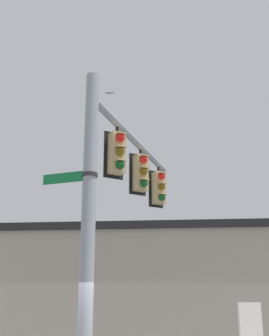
{
  "coord_description": "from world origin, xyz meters",
  "views": [
    {
      "loc": [
        3.58,
        7.99,
        2.15
      ],
      "look_at": [
        -2.14,
        -1.79,
        5.66
      ],
      "focal_mm": 46.06,
      "sensor_mm": 36.0,
      "label": 1
    }
  ],
  "objects_px": {
    "traffic_light_nearest_pole": "(117,153)",
    "traffic_light_mid_inner": "(141,173)",
    "street_name_sign": "(78,176)",
    "bird_flying": "(110,93)",
    "traffic_light_mid_outer": "(159,188)"
  },
  "relations": [
    {
      "from": "bird_flying",
      "to": "traffic_light_mid_inner",
      "type": "bearing_deg",
      "value": 83.6
    },
    {
      "from": "street_name_sign",
      "to": "bird_flying",
      "type": "bearing_deg",
      "value": -123.31
    },
    {
      "from": "traffic_light_nearest_pole",
      "to": "traffic_light_mid_inner",
      "type": "height_order",
      "value": "same"
    },
    {
      "from": "traffic_light_mid_inner",
      "to": "traffic_light_nearest_pole",
      "type": "bearing_deg",
      "value": 39.99
    },
    {
      "from": "traffic_light_mid_outer",
      "to": "street_name_sign",
      "type": "relative_size",
      "value": 1.27
    },
    {
      "from": "traffic_light_mid_outer",
      "to": "bird_flying",
      "type": "height_order",
      "value": "bird_flying"
    },
    {
      "from": "street_name_sign",
      "to": "traffic_light_nearest_pole",
      "type": "bearing_deg",
      "value": -151.11
    },
    {
      "from": "bird_flying",
      "to": "traffic_light_nearest_pole",
      "type": "bearing_deg",
      "value": 66.24
    },
    {
      "from": "traffic_light_mid_inner",
      "to": "street_name_sign",
      "type": "relative_size",
      "value": 1.27
    },
    {
      "from": "street_name_sign",
      "to": "bird_flying",
      "type": "relative_size",
      "value": 3.34
    },
    {
      "from": "traffic_light_mid_inner",
      "to": "street_name_sign",
      "type": "xyz_separation_m",
      "value": [
        2.7,
        1.89,
        -0.98
      ]
    },
    {
      "from": "traffic_light_nearest_pole",
      "to": "street_name_sign",
      "type": "bearing_deg",
      "value": 28.89
    },
    {
      "from": "traffic_light_mid_inner",
      "to": "street_name_sign",
      "type": "bearing_deg",
      "value": 34.98
    },
    {
      "from": "street_name_sign",
      "to": "traffic_light_mid_outer",
      "type": "bearing_deg",
      "value": -143.24
    },
    {
      "from": "street_name_sign",
      "to": "bird_flying",
      "type": "xyz_separation_m",
      "value": [
        -3.0,
        -4.57,
        4.76
      ]
    }
  ]
}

